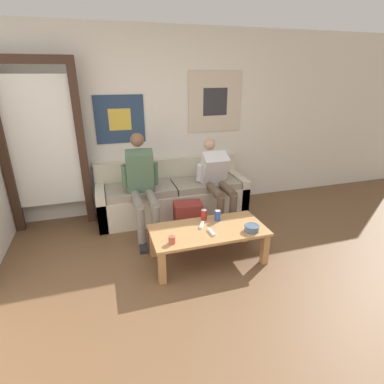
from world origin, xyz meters
The scene contains 14 objects.
ground_plane centered at (0.00, 0.00, 0.00)m, with size 18.00×18.00×0.00m, color brown.
wall_back centered at (0.00, 2.50, 1.28)m, with size 10.00×0.07×2.55m.
door_frame centered at (-1.37, 2.28, 1.20)m, with size 1.00×0.10×2.15m.
couch centered at (0.24, 2.16, 0.28)m, with size 2.13×0.68×0.78m.
coffee_table centered at (0.33, 0.89, 0.33)m, with size 1.25×0.60×0.39m.
person_seated_adult centered at (-0.24, 1.79, 0.67)m, with size 0.47×0.89×1.26m.
person_seated_teen centered at (0.79, 1.83, 0.60)m, with size 0.47×0.96×1.10m.
backpack centered at (0.28, 1.48, 0.21)m, with size 0.37×0.30×0.44m.
ceramic_bowl centered at (0.76, 0.71, 0.42)m, with size 0.16×0.16×0.07m.
pillar_candle centered at (-0.11, 0.72, 0.42)m, with size 0.07×0.07×0.09m.
drink_can_blue centered at (0.50, 1.05, 0.45)m, with size 0.07×0.07×0.12m.
drink_can_red centered at (0.36, 1.11, 0.45)m, with size 0.07×0.07×0.12m.
game_controller_near_left centered at (0.33, 0.79, 0.40)m, with size 0.04×0.15×0.03m.
game_controller_near_right centered at (0.28, 0.97, 0.40)m, with size 0.10×0.14×0.03m.
Camera 1 is at (-0.68, -1.79, 1.95)m, focal length 28.00 mm.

